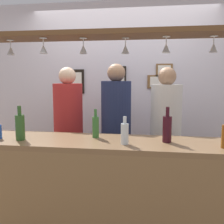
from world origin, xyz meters
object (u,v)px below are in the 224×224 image
object	(u,v)px
picture_frame_crest	(120,76)
person_middle_navy_shirt	(116,124)
bottle_soda_clear	(125,133)
picture_frame_lower_pair	(159,82)
person_right_white_patterned_shirt	(166,128)
person_left_red_shirt	(68,125)
bottle_wine_dark_red	(167,128)
picture_frame_caricature	(75,82)
bottle_beer_green_import	(96,126)
bottle_champagne_green	(20,127)
picture_frame_upper_small	(164,70)

from	to	relation	value
picture_frame_crest	person_middle_navy_shirt	bearing A→B (deg)	-86.40
bottle_soda_clear	picture_frame_lower_pair	size ratio (longest dim) A/B	0.77
person_right_white_patterned_shirt	person_middle_navy_shirt	bearing A→B (deg)	180.00
person_left_red_shirt	bottle_wine_dark_red	xyz separation A→B (m)	(1.09, -0.71, 0.13)
picture_frame_caricature	person_middle_navy_shirt	bearing A→B (deg)	-44.80
bottle_beer_green_import	picture_frame_lower_pair	distance (m)	1.49
bottle_soda_clear	picture_frame_crest	world-z (taller)	picture_frame_crest
person_right_white_patterned_shirt	picture_frame_crest	world-z (taller)	picture_frame_crest
bottle_beer_green_import	bottle_wine_dark_red	size ratio (longest dim) A/B	0.87
person_middle_navy_shirt	picture_frame_lower_pair	bearing A→B (deg)	53.97
person_left_red_shirt	person_middle_navy_shirt	world-z (taller)	person_middle_navy_shirt
person_right_white_patterned_shirt	bottle_wine_dark_red	world-z (taller)	person_right_white_patterned_shirt
bottle_wine_dark_red	picture_frame_lower_pair	bearing A→B (deg)	91.50
bottle_champagne_green	picture_frame_lower_pair	xyz separation A→B (m)	(1.22, 1.49, 0.37)
bottle_wine_dark_red	picture_frame_caricature	size ratio (longest dim) A/B	0.88
picture_frame_crest	bottle_beer_green_import	bearing A→B (deg)	-92.70
bottle_soda_clear	picture_frame_lower_pair	world-z (taller)	picture_frame_lower_pair
bottle_soda_clear	picture_frame_crest	bearing A→B (deg)	98.43
person_left_red_shirt	person_right_white_patterned_shirt	size ratio (longest dim) A/B	1.00
bottle_champagne_green	picture_frame_caricature	xyz separation A→B (m)	(0.06, 1.49, 0.37)
bottle_wine_dark_red	picture_frame_upper_small	size ratio (longest dim) A/B	1.36
person_left_red_shirt	picture_frame_crest	bearing A→B (deg)	52.02
bottle_champagne_green	picture_frame_crest	distance (m)	1.71
picture_frame_crest	picture_frame_lower_pair	distance (m)	0.54
picture_frame_crest	person_right_white_patterned_shirt	bearing A→B (deg)	-48.23
person_middle_navy_shirt	picture_frame_crest	bearing A→B (deg)	93.60
person_left_red_shirt	person_right_white_patterned_shirt	xyz separation A→B (m)	(1.13, -0.00, -0.00)
picture_frame_upper_small	person_middle_navy_shirt	bearing A→B (deg)	-129.82
bottle_soda_clear	picture_frame_crest	xyz separation A→B (m)	(-0.22, 1.51, 0.48)
person_left_red_shirt	picture_frame_upper_small	distance (m)	1.47
bottle_wine_dark_red	picture_frame_crest	size ratio (longest dim) A/B	1.15
person_right_white_patterned_shirt	bottle_soda_clear	distance (m)	0.92
bottle_soda_clear	bottle_wine_dark_red	distance (m)	0.37
bottle_champagne_green	picture_frame_lower_pair	world-z (taller)	picture_frame_lower_pair
picture_frame_upper_small	picture_frame_crest	bearing A→B (deg)	180.00
person_middle_navy_shirt	bottle_wine_dark_red	bearing A→B (deg)	-53.53
person_middle_navy_shirt	bottle_wine_dark_red	size ratio (longest dim) A/B	5.75
person_left_red_shirt	bottle_beer_green_import	xyz separation A→B (m)	(0.46, -0.63, 0.11)
picture_frame_caricature	person_right_white_patterned_shirt	bearing A→B (deg)	-28.56
person_left_red_shirt	picture_frame_crest	distance (m)	1.03
bottle_beer_green_import	picture_frame_upper_small	size ratio (longest dim) A/B	1.18
person_left_red_shirt	picture_frame_crest	world-z (taller)	picture_frame_crest
picture_frame_lower_pair	bottle_wine_dark_red	bearing A→B (deg)	-88.50
person_left_red_shirt	picture_frame_upper_small	world-z (taller)	picture_frame_upper_small
picture_frame_lower_pair	bottle_champagne_green	bearing A→B (deg)	-129.33
person_middle_navy_shirt	bottle_wine_dark_red	xyz separation A→B (m)	(0.53, -0.71, 0.10)
person_middle_navy_shirt	bottle_wine_dark_red	world-z (taller)	person_middle_navy_shirt
person_middle_navy_shirt	picture_frame_upper_small	world-z (taller)	picture_frame_upper_small
person_left_red_shirt	person_middle_navy_shirt	size ratio (longest dim) A/B	0.98
picture_frame_caricature	bottle_champagne_green	bearing A→B (deg)	-92.13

